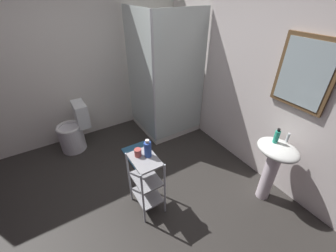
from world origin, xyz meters
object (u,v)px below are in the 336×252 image
object	(u,v)px
toilet	(74,131)
hand_soap_bottle	(277,136)
pedestal_sink	(274,161)
shampoo_bottle_blue	(148,149)
shower_stall	(163,106)
storage_cart	(146,180)
rinse_cup	(138,153)
bath_mat	(141,155)

from	to	relation	value
toilet	hand_soap_bottle	size ratio (longest dim) A/B	4.36
pedestal_sink	shampoo_bottle_blue	bearing A→B (deg)	-117.89
toilet	shampoo_bottle_blue	xyz separation A→B (m)	(1.56, 0.51, 0.52)
shower_stall	storage_cart	bearing A→B (deg)	-37.16
shower_stall	hand_soap_bottle	distance (m)	1.96
storage_cart	shampoo_bottle_blue	xyz separation A→B (m)	(-0.03, 0.05, 0.39)
rinse_cup	hand_soap_bottle	bearing A→B (deg)	63.75
toilet	shampoo_bottle_blue	size ratio (longest dim) A/B	3.75
shower_stall	rinse_cup	size ratio (longest dim) A/B	23.38
toilet	storage_cart	xyz separation A→B (m)	(1.59, 0.46, 0.12)
pedestal_sink	hand_soap_bottle	distance (m)	0.31
rinse_cup	toilet	bearing A→B (deg)	-164.28
pedestal_sink	rinse_cup	size ratio (longest dim) A/B	9.47
storage_cart	bath_mat	size ratio (longest dim) A/B	1.23
toilet	shampoo_bottle_blue	world-z (taller)	shampoo_bottle_blue
rinse_cup	bath_mat	bearing A→B (deg)	156.06
shower_stall	bath_mat	bearing A→B (deg)	-56.18
storage_cart	rinse_cup	distance (m)	0.36
shower_stall	toilet	size ratio (longest dim) A/B	2.63
shampoo_bottle_blue	bath_mat	bearing A→B (deg)	162.85
bath_mat	rinse_cup	bearing A→B (deg)	-23.94
rinse_cup	shower_stall	bearing A→B (deg)	140.17
shower_stall	hand_soap_bottle	world-z (taller)	shower_stall
shower_stall	rinse_cup	bearing A→B (deg)	-39.83
storage_cart	shampoo_bottle_blue	distance (m)	0.40
shower_stall	rinse_cup	distance (m)	1.65
hand_soap_bottle	bath_mat	xyz separation A→B (m)	(-1.43, -0.97, -0.88)
toilet	hand_soap_bottle	bearing A→B (deg)	38.93
hand_soap_bottle	rinse_cup	world-z (taller)	hand_soap_bottle
pedestal_sink	hand_soap_bottle	xyz separation A→B (m)	(-0.06, -0.00, 0.31)
rinse_cup	bath_mat	size ratio (longest dim) A/B	0.14
pedestal_sink	hand_soap_bottle	bearing A→B (deg)	-175.34
hand_soap_bottle	bath_mat	bearing A→B (deg)	-145.80
pedestal_sink	rinse_cup	xyz separation A→B (m)	(-0.71, -1.32, 0.20)
shower_stall	shampoo_bottle_blue	world-z (taller)	shower_stall
pedestal_sink	hand_soap_bottle	size ratio (longest dim) A/B	4.64
hand_soap_bottle	shower_stall	bearing A→B (deg)	-171.50
rinse_cup	bath_mat	xyz separation A→B (m)	(-0.78, 0.35, -0.77)
hand_soap_bottle	rinse_cup	distance (m)	1.47
shower_stall	pedestal_sink	xyz separation A→B (m)	(1.95, 0.29, 0.12)
pedestal_sink	toilet	distance (m)	2.83
pedestal_sink	bath_mat	bearing A→B (deg)	-146.69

